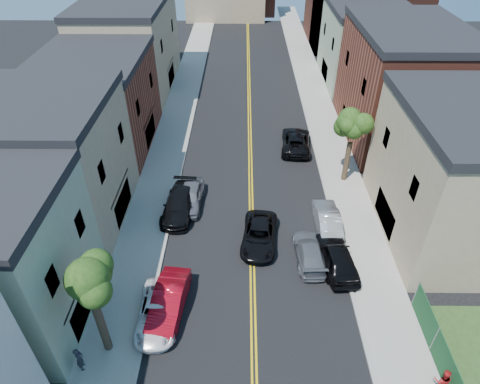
{
  "coord_description": "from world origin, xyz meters",
  "views": [
    {
      "loc": [
        -0.63,
        1.29,
        20.41
      ],
      "look_at": [
        -0.87,
        25.6,
        2.0
      ],
      "focal_mm": 30.86,
      "sensor_mm": 36.0,
      "label": 1
    }
  ],
  "objects_px": {
    "black_car_right": "(337,257)",
    "dark_car_right_far": "(296,141)",
    "white_pickup": "(158,312)",
    "black_car_left": "(179,204)",
    "grey_car_right": "(309,252)",
    "black_suv_lane": "(259,235)",
    "pedestrian_left": "(80,359)",
    "pedestrian_right": "(442,381)",
    "grey_car_left": "(190,197)",
    "red_sedan": "(169,302)",
    "silver_car_right": "(327,219)"
  },
  "relations": [
    {
      "from": "black_car_right",
      "to": "pedestrian_right",
      "type": "xyz_separation_m",
      "value": [
        3.6,
        -8.41,
        0.15
      ]
    },
    {
      "from": "white_pickup",
      "to": "pedestrian_left",
      "type": "xyz_separation_m",
      "value": [
        -3.43,
        -3.09,
        0.27
      ]
    },
    {
      "from": "grey_car_left",
      "to": "dark_car_right_far",
      "type": "relative_size",
      "value": 0.82
    },
    {
      "from": "white_pickup",
      "to": "pedestrian_left",
      "type": "height_order",
      "value": "pedestrian_left"
    },
    {
      "from": "black_car_left",
      "to": "pedestrian_right",
      "type": "distance_m",
      "value": 20.12
    },
    {
      "from": "grey_car_right",
      "to": "pedestrian_right",
      "type": "bearing_deg",
      "value": 118.46
    },
    {
      "from": "red_sedan",
      "to": "white_pickup",
      "type": "height_order",
      "value": "red_sedan"
    },
    {
      "from": "white_pickup",
      "to": "black_suv_lane",
      "type": "height_order",
      "value": "black_suv_lane"
    },
    {
      "from": "pedestrian_right",
      "to": "red_sedan",
      "type": "bearing_deg",
      "value": 3.61
    },
    {
      "from": "white_pickup",
      "to": "black_car_left",
      "type": "relative_size",
      "value": 0.9
    },
    {
      "from": "grey_car_left",
      "to": "black_suv_lane",
      "type": "xyz_separation_m",
      "value": [
        5.25,
        -4.24,
        -0.09
      ]
    },
    {
      "from": "dark_car_right_far",
      "to": "pedestrian_left",
      "type": "bearing_deg",
      "value": 65.1
    },
    {
      "from": "grey_car_right",
      "to": "silver_car_right",
      "type": "bearing_deg",
      "value": -119.45
    },
    {
      "from": "black_car_right",
      "to": "black_suv_lane",
      "type": "xyz_separation_m",
      "value": [
        -5.0,
        2.15,
        -0.15
      ]
    },
    {
      "from": "dark_car_right_far",
      "to": "pedestrian_right",
      "type": "height_order",
      "value": "pedestrian_right"
    },
    {
      "from": "grey_car_right",
      "to": "black_suv_lane",
      "type": "bearing_deg",
      "value": -27.22
    },
    {
      "from": "black_car_left",
      "to": "grey_car_right",
      "type": "relative_size",
      "value": 1.18
    },
    {
      "from": "black_car_right",
      "to": "pedestrian_left",
      "type": "bearing_deg",
      "value": 20.92
    },
    {
      "from": "red_sedan",
      "to": "black_suv_lane",
      "type": "xyz_separation_m",
      "value": [
        5.45,
        5.81,
        -0.11
      ]
    },
    {
      "from": "grey_car_right",
      "to": "silver_car_right",
      "type": "height_order",
      "value": "silver_car_right"
    },
    {
      "from": "black_car_right",
      "to": "black_suv_lane",
      "type": "distance_m",
      "value": 5.44
    },
    {
      "from": "black_suv_lane",
      "to": "pedestrian_right",
      "type": "xyz_separation_m",
      "value": [
        8.6,
        -10.56,
        0.31
      ]
    },
    {
      "from": "black_car_right",
      "to": "silver_car_right",
      "type": "height_order",
      "value": "black_car_right"
    },
    {
      "from": "grey_car_right",
      "to": "grey_car_left",
      "type": "bearing_deg",
      "value": -36.11
    },
    {
      "from": "grey_car_right",
      "to": "pedestrian_left",
      "type": "height_order",
      "value": "pedestrian_left"
    },
    {
      "from": "white_pickup",
      "to": "pedestrian_left",
      "type": "distance_m",
      "value": 4.63
    },
    {
      "from": "red_sedan",
      "to": "pedestrian_left",
      "type": "relative_size",
      "value": 3.06
    },
    {
      "from": "white_pickup",
      "to": "black_car_right",
      "type": "bearing_deg",
      "value": 19.3
    },
    {
      "from": "black_car_right",
      "to": "pedestrian_right",
      "type": "bearing_deg",
      "value": 107.01
    },
    {
      "from": "black_car_left",
      "to": "black_car_right",
      "type": "xyz_separation_m",
      "value": [
        10.98,
        -5.44,
        0.07
      ]
    },
    {
      "from": "grey_car_left",
      "to": "dark_car_right_far",
      "type": "height_order",
      "value": "grey_car_left"
    },
    {
      "from": "white_pickup",
      "to": "pedestrian_left",
      "type": "bearing_deg",
      "value": -140.09
    },
    {
      "from": "black_car_right",
      "to": "pedestrian_left",
      "type": "xyz_separation_m",
      "value": [
        -14.43,
        -7.38,
        0.1
      ]
    },
    {
      "from": "white_pickup",
      "to": "grey_car_left",
      "type": "bearing_deg",
      "value": 83.98
    },
    {
      "from": "grey_car_left",
      "to": "grey_car_right",
      "type": "xyz_separation_m",
      "value": [
        8.55,
        -5.79,
        -0.12
      ]
    },
    {
      "from": "black_car_right",
      "to": "dark_car_right_far",
      "type": "height_order",
      "value": "black_car_right"
    },
    {
      "from": "red_sedan",
      "to": "pedestrian_right",
      "type": "xyz_separation_m",
      "value": [
        14.05,
        -4.76,
        0.2
      ]
    },
    {
      "from": "grey_car_left",
      "to": "silver_car_right",
      "type": "xyz_separation_m",
      "value": [
        10.25,
        -2.52,
        -0.02
      ]
    },
    {
      "from": "red_sedan",
      "to": "pedestrian_right",
      "type": "relative_size",
      "value": 2.87
    },
    {
      "from": "pedestrian_right",
      "to": "black_car_right",
      "type": "bearing_deg",
      "value": -44.51
    },
    {
      "from": "pedestrian_left",
      "to": "red_sedan",
      "type": "bearing_deg",
      "value": -65.48
    },
    {
      "from": "red_sedan",
      "to": "black_car_left",
      "type": "xyz_separation_m",
      "value": [
        -0.54,
        9.1,
        -0.02
      ]
    },
    {
      "from": "grey_car_left",
      "to": "grey_car_right",
      "type": "height_order",
      "value": "grey_car_left"
    },
    {
      "from": "pedestrian_left",
      "to": "pedestrian_right",
      "type": "height_order",
      "value": "pedestrian_right"
    },
    {
      "from": "white_pickup",
      "to": "grey_car_right",
      "type": "relative_size",
      "value": 1.07
    },
    {
      "from": "white_pickup",
      "to": "black_car_right",
      "type": "height_order",
      "value": "black_car_right"
    },
    {
      "from": "black_car_left",
      "to": "pedestrian_left",
      "type": "height_order",
      "value": "pedestrian_left"
    },
    {
      "from": "white_pickup",
      "to": "pedestrian_left",
      "type": "relative_size",
      "value": 3.05
    },
    {
      "from": "white_pickup",
      "to": "silver_car_right",
      "type": "relative_size",
      "value": 1.06
    },
    {
      "from": "black_car_left",
      "to": "black_car_right",
      "type": "height_order",
      "value": "black_car_right"
    }
  ]
}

